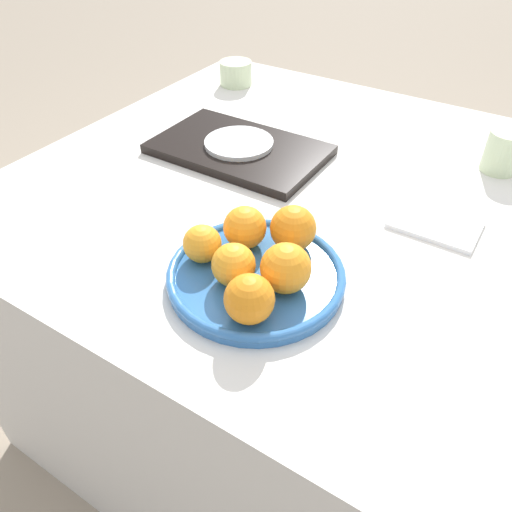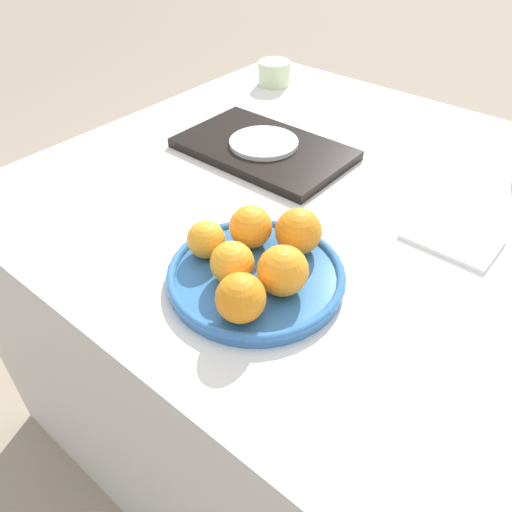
% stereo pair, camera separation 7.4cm
% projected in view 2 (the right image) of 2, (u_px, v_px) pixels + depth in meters
% --- Properties ---
extents(ground_plane, '(12.00, 12.00, 0.00)m').
position_uv_depth(ground_plane, '(336.00, 422.00, 1.39)').
color(ground_plane, gray).
extents(table, '(1.35, 1.07, 0.72)m').
position_uv_depth(table, '(352.00, 335.00, 1.16)').
color(table, silver).
rests_on(table, ground_plane).
extents(fruit_platter, '(0.27, 0.27, 0.02)m').
position_uv_depth(fruit_platter, '(256.00, 275.00, 0.76)').
color(fruit_platter, '#336BAD').
rests_on(fruit_platter, table).
extents(orange_0, '(0.06, 0.06, 0.06)m').
position_uv_depth(orange_0, '(206.00, 240.00, 0.77)').
color(orange_0, orange).
rests_on(orange_0, fruit_platter).
extents(orange_1, '(0.07, 0.07, 0.07)m').
position_uv_depth(orange_1, '(283.00, 271.00, 0.71)').
color(orange_1, orange).
rests_on(orange_1, fruit_platter).
extents(orange_2, '(0.07, 0.07, 0.07)m').
position_uv_depth(orange_2, '(251.00, 227.00, 0.79)').
color(orange_2, orange).
rests_on(orange_2, fruit_platter).
extents(orange_3, '(0.07, 0.07, 0.07)m').
position_uv_depth(orange_3, '(238.00, 296.00, 0.67)').
color(orange_3, orange).
rests_on(orange_3, fruit_platter).
extents(orange_4, '(0.07, 0.07, 0.07)m').
position_uv_depth(orange_4, '(298.00, 231.00, 0.78)').
color(orange_4, orange).
rests_on(orange_4, fruit_platter).
extents(orange_5, '(0.07, 0.07, 0.07)m').
position_uv_depth(orange_5, '(232.00, 263.00, 0.73)').
color(orange_5, orange).
rests_on(orange_5, fruit_platter).
extents(serving_tray, '(0.36, 0.23, 0.02)m').
position_uv_depth(serving_tray, '(264.00, 149.00, 1.08)').
color(serving_tray, black).
rests_on(serving_tray, table).
extents(side_plate, '(0.15, 0.15, 0.01)m').
position_uv_depth(side_plate, '(264.00, 143.00, 1.07)').
color(side_plate, silver).
rests_on(side_plate, serving_tray).
extents(cup_0, '(0.09, 0.09, 0.06)m').
position_uv_depth(cup_0, '(274.00, 73.00, 1.37)').
color(cup_0, beige).
rests_on(cup_0, table).
extents(napkin, '(0.15, 0.10, 0.01)m').
position_uv_depth(napkin, '(452.00, 239.00, 0.84)').
color(napkin, white).
rests_on(napkin, table).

